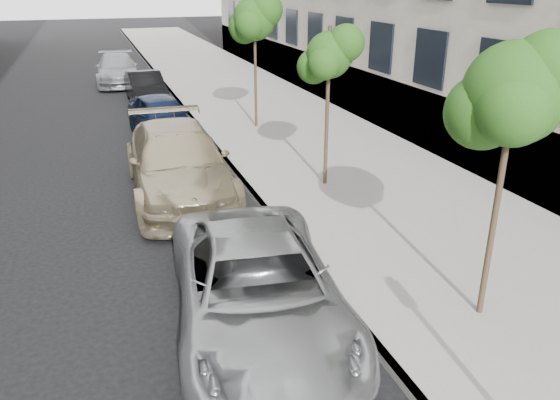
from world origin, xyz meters
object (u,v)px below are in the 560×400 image
tree_near (516,93)px  minivan (258,289)px  sedan_blue (161,116)px  sedan_black (146,88)px  suv (178,163)px  sedan_rear (117,70)px  tree_far (255,19)px  tree_mid (330,55)px

tree_near → minivan: size_ratio=0.82×
sedan_blue → sedan_black: (0.09, 6.06, -0.06)m
tree_near → sedan_black: size_ratio=1.09×
suv → sedan_black: suv is taller
minivan → sedan_blue: (0.11, 12.23, -0.02)m
suv → sedan_rear: bearing=93.5°
tree_near → tree_far: (-0.00, 13.00, 0.19)m
sedan_blue → sedan_black: size_ratio=1.05×
sedan_blue → sedan_black: sedan_blue is taller
tree_mid → tree_far: (0.00, 6.50, 0.46)m
sedan_black → sedan_blue: bearing=-93.6°
tree_far → tree_near: bearing=-90.0°
tree_near → sedan_rear: 25.09m
suv → sedan_blue: suv is taller
suv → sedan_black: (0.42, 11.90, -0.19)m
tree_near → suv: 8.73m
tree_near → sedan_black: 19.73m
tree_mid → sedan_black: size_ratio=0.99×
sedan_blue → tree_mid: bearing=-69.9°
sedan_black → sedan_rear: bearing=96.9°
tree_mid → tree_far: size_ratio=0.87×
tree_near → sedan_blue: (-3.49, 13.13, -3.04)m
tree_near → tree_far: 13.00m
minivan → sedan_black: bearing=96.8°
tree_mid → sedan_rear: 18.74m
tree_far → minivan: 13.02m
tree_mid → sedan_rear: (-4.31, 18.03, -2.74)m
minivan → sedan_rear: sedan_rear is taller
sedan_black → minivan: bearing=-93.4°
tree_mid → sedan_rear: tree_mid is taller
minivan → sedan_black: size_ratio=1.32×
sedan_blue → sedan_rear: sedan_rear is taller
tree_far → suv: tree_far is taller
tree_near → sedan_blue: size_ratio=1.04×
sedan_blue → sedan_rear: size_ratio=0.82×
suv → sedan_blue: 5.85m
tree_mid → tree_far: 6.52m
minivan → suv: 6.39m
sedan_black → tree_mid: bearing=-77.7°
sedan_rear → minivan: bearing=-86.0°
tree_far → suv: (-3.82, -5.71, -3.09)m
sedan_rear → tree_far: bearing=-67.3°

